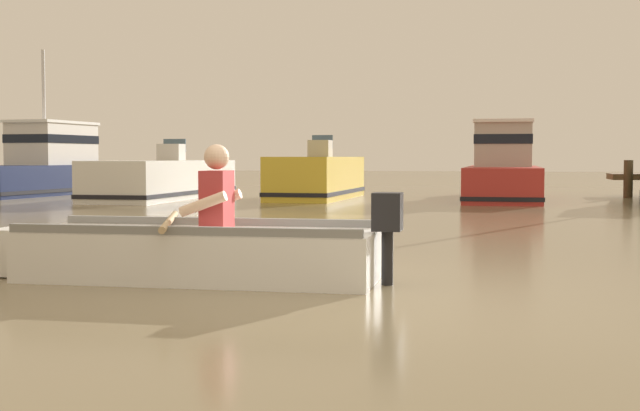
% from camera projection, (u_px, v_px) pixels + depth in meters
% --- Properties ---
extents(ground_plane, '(120.00, 120.00, 0.00)m').
position_uv_depth(ground_plane, '(326.00, 298.00, 6.52)').
color(ground_plane, '#7A6B4C').
extents(rowboat_with_person, '(3.71, 1.91, 1.19)m').
position_uv_depth(rowboat_with_person, '(193.00, 251.00, 7.51)').
color(rowboat_with_person, white).
rests_on(rowboat_with_person, ground).
extents(moored_boat_navy, '(2.42, 6.32, 4.17)m').
position_uv_depth(moored_boat_navy, '(46.00, 167.00, 24.71)').
color(moored_boat_navy, '#19234C').
rests_on(moored_boat_navy, ground).
extents(moored_boat_white, '(1.87, 6.47, 1.57)m').
position_uv_depth(moored_boat_white, '(165.00, 180.00, 22.32)').
color(moored_boat_white, white).
rests_on(moored_boat_white, ground).
extents(moored_boat_yellow, '(1.77, 4.67, 1.67)m').
position_uv_depth(moored_boat_yellow, '(317.00, 178.00, 22.13)').
color(moored_boat_yellow, gold).
rests_on(moored_boat_yellow, ground).
extents(moored_boat_red, '(1.85, 6.29, 2.03)m').
position_uv_depth(moored_boat_red, '(503.00, 170.00, 21.99)').
color(moored_boat_red, '#B72D28').
rests_on(moored_boat_red, ground).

